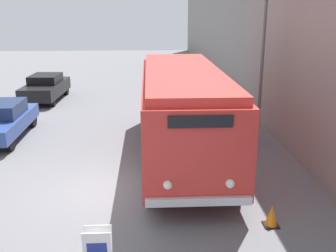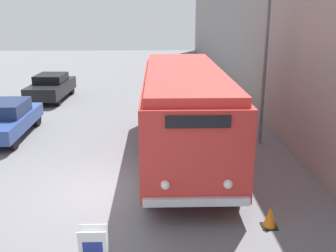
% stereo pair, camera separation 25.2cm
% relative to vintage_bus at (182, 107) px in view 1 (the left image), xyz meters
% --- Properties ---
extents(ground_plane, '(80.00, 80.00, 0.00)m').
position_rel_vintage_bus_xyz_m(ground_plane, '(-2.26, -2.73, -1.78)').
color(ground_plane, slate).
extents(building_wall_right, '(0.30, 60.00, 7.72)m').
position_rel_vintage_bus_xyz_m(building_wall_right, '(4.08, 7.27, 2.08)').
color(building_wall_right, gray).
rests_on(building_wall_right, ground_plane).
extents(vintage_bus, '(2.65, 9.44, 3.10)m').
position_rel_vintage_bus_xyz_m(vintage_bus, '(0.00, 0.00, 0.00)').
color(vintage_bus, black).
rests_on(vintage_bus, ground_plane).
extents(sign_board, '(0.57, 0.31, 0.82)m').
position_rel_vintage_bus_xyz_m(sign_board, '(-2.22, -6.04, -1.38)').
color(sign_board, gray).
rests_on(sign_board, ground_plane).
extents(streetlamp, '(0.36, 0.36, 6.58)m').
position_rel_vintage_bus_xyz_m(streetlamp, '(3.07, 1.37, 2.47)').
color(streetlamp, '#595E60').
rests_on(streetlamp, ground_plane).
extents(parked_car_near, '(1.83, 4.51, 1.44)m').
position_rel_vintage_bus_xyz_m(parked_car_near, '(-7.00, 2.45, -1.03)').
color(parked_car_near, black).
rests_on(parked_car_near, ground_plane).
extents(parked_car_mid, '(1.98, 4.46, 1.45)m').
position_rel_vintage_bus_xyz_m(parked_car_mid, '(-6.94, 9.31, -1.03)').
color(parked_car_mid, black).
rests_on(parked_car_mid, ground_plane).
extents(traffic_cone, '(0.36, 0.36, 0.53)m').
position_rel_vintage_bus_xyz_m(traffic_cone, '(1.75, -4.75, -1.52)').
color(traffic_cone, black).
rests_on(traffic_cone, ground_plane).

